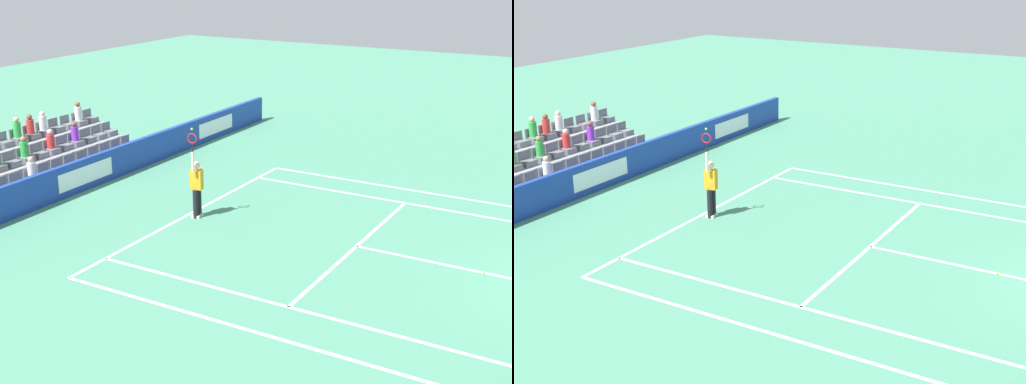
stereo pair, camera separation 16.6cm
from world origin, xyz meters
The scene contains 12 objects.
line_baseline centered at (0.00, -11.89, 0.00)m, with size 10.97×0.10×0.01m, color white.
line_service centered at (0.00, -6.40, 0.00)m, with size 8.23×0.10×0.01m, color white.
line_centre_service centered at (0.00, -3.20, 0.00)m, with size 0.10×6.40×0.01m, color white.
line_singles_sideline_left centered at (4.12, -5.95, 0.00)m, with size 0.10×11.89×0.01m, color white.
line_singles_sideline_right centered at (-4.12, -5.95, 0.00)m, with size 0.10×11.89×0.01m, color white.
line_doubles_sideline_left centered at (5.49, -5.95, 0.00)m, with size 0.10×11.89×0.01m, color white.
line_doubles_sideline_right centered at (-5.49, -5.95, 0.00)m, with size 0.10×11.89×0.01m, color white.
line_centre_mark centered at (0.00, -11.79, 0.00)m, with size 0.10×0.20×0.01m, color white.
sponsor_barrier centered at (0.00, -16.39, 0.55)m, with size 24.44×0.22×1.09m.
tennis_player centered at (0.27, -11.55, 0.99)m, with size 0.53×0.39×2.85m.
stadium_stand centered at (0.01, -18.71, 0.56)m, with size 8.06×2.85×2.19m.
loose_tennis_ball centered at (0.04, -2.91, 0.03)m, with size 0.07×0.07×0.07m, color #D1E533.
Camera 1 is at (17.35, 0.32, 7.84)m, focal length 50.44 mm.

